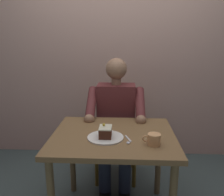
{
  "coord_description": "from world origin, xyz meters",
  "views": [
    {
      "loc": [
        -0.08,
        1.65,
        1.4
      ],
      "look_at": [
        0.02,
        -0.1,
        0.96
      ],
      "focal_mm": 38.26,
      "sensor_mm": 36.0,
      "label": 1
    }
  ],
  "objects_px": {
    "dining_table": "(113,146)",
    "coffee_cup": "(154,139)",
    "dessert_spoon": "(128,141)",
    "seated_person": "(116,121)",
    "cake_slice": "(105,132)",
    "chair": "(116,128)"
  },
  "relations": [
    {
      "from": "dining_table",
      "to": "coffee_cup",
      "type": "xyz_separation_m",
      "value": [
        -0.28,
        0.17,
        0.14
      ]
    },
    {
      "from": "dessert_spoon",
      "to": "dining_table",
      "type": "bearing_deg",
      "value": -49.31
    },
    {
      "from": "seated_person",
      "to": "dining_table",
      "type": "bearing_deg",
      "value": 90.0
    },
    {
      "from": "dining_table",
      "to": "seated_person",
      "type": "relative_size",
      "value": 0.74
    },
    {
      "from": "cake_slice",
      "to": "seated_person",
      "type": "bearing_deg",
      "value": -95.39
    },
    {
      "from": "cake_slice",
      "to": "dessert_spoon",
      "type": "distance_m",
      "value": 0.17
    },
    {
      "from": "cake_slice",
      "to": "dessert_spoon",
      "type": "bearing_deg",
      "value": 163.28
    },
    {
      "from": "dessert_spoon",
      "to": "seated_person",
      "type": "bearing_deg",
      "value": -80.05
    },
    {
      "from": "seated_person",
      "to": "coffee_cup",
      "type": "bearing_deg",
      "value": 112.66
    },
    {
      "from": "chair",
      "to": "dessert_spoon",
      "type": "relative_size",
      "value": 6.43
    },
    {
      "from": "coffee_cup",
      "to": "dessert_spoon",
      "type": "height_order",
      "value": "coffee_cup"
    },
    {
      "from": "seated_person",
      "to": "dessert_spoon",
      "type": "relative_size",
      "value": 8.66
    },
    {
      "from": "cake_slice",
      "to": "coffee_cup",
      "type": "bearing_deg",
      "value": 163.96
    },
    {
      "from": "coffee_cup",
      "to": "dining_table",
      "type": "bearing_deg",
      "value": -31.88
    },
    {
      "from": "dining_table",
      "to": "cake_slice",
      "type": "xyz_separation_m",
      "value": [
        0.05,
        0.08,
        0.14
      ]
    },
    {
      "from": "dining_table",
      "to": "seated_person",
      "type": "height_order",
      "value": "seated_person"
    },
    {
      "from": "dessert_spoon",
      "to": "chair",
      "type": "bearing_deg",
      "value": -82.23
    },
    {
      "from": "dining_table",
      "to": "dessert_spoon",
      "type": "bearing_deg",
      "value": 130.69
    },
    {
      "from": "coffee_cup",
      "to": "cake_slice",
      "type": "bearing_deg",
      "value": -16.04
    },
    {
      "from": "seated_person",
      "to": "dessert_spoon",
      "type": "height_order",
      "value": "seated_person"
    },
    {
      "from": "seated_person",
      "to": "coffee_cup",
      "type": "distance_m",
      "value": 0.72
    },
    {
      "from": "seated_person",
      "to": "cake_slice",
      "type": "bearing_deg",
      "value": 84.61
    }
  ]
}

